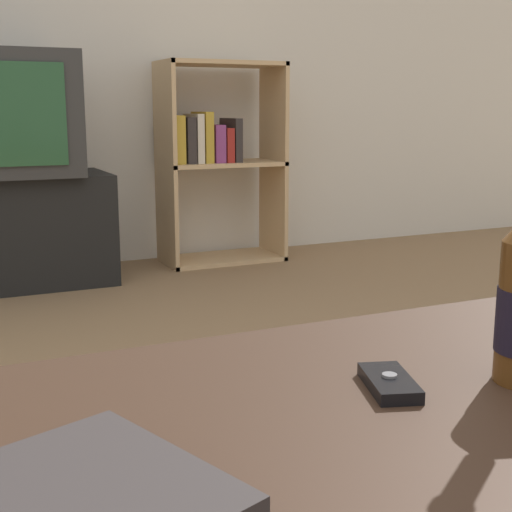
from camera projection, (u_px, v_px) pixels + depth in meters
name	position (u px, v px, depth m)	size (l,w,h in m)	color
bookshelf	(214.00, 155.00, 3.44)	(0.59, 0.30, 0.96)	tan
cell_phone	(389.00, 383.00, 0.76)	(0.07, 0.10, 0.02)	black
table_book	(78.00, 505.00, 0.51)	(0.25, 0.26, 0.02)	#2D2828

